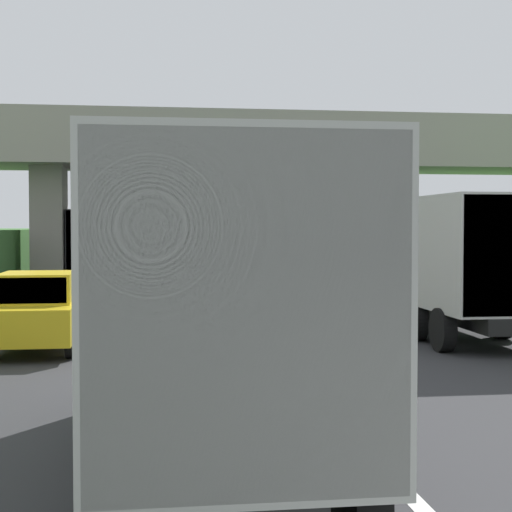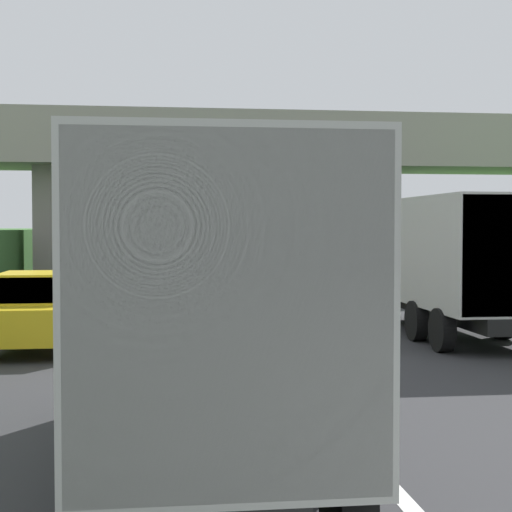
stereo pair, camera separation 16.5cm
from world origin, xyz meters
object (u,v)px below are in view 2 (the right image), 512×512
(truck_orange, at_px, (112,241))
(truck_white, at_px, (451,259))
(overhead_highway_sign, at_px, (226,203))
(truck_silver, at_px, (202,300))
(truck_black, at_px, (102,244))
(car_yellow, at_px, (38,311))

(truck_orange, bearing_deg, truck_white, -69.13)
(overhead_highway_sign, bearing_deg, truck_silver, -95.73)
(truck_black, distance_m, truck_silver, 27.67)
(truck_orange, relative_size, car_yellow, 1.78)
(truck_white, bearing_deg, truck_silver, -123.97)
(overhead_highway_sign, distance_m, truck_orange, 16.88)
(truck_white, relative_size, truck_orange, 1.00)
(truck_black, bearing_deg, overhead_highway_sign, -58.87)
(overhead_highway_sign, distance_m, car_yellow, 11.69)
(overhead_highway_sign, distance_m, truck_black, 9.65)
(truck_white, distance_m, truck_orange, 27.24)
(truck_black, xyz_separation_m, car_yellow, (-0.14, -18.32, -1.08))
(truck_orange, distance_m, truck_black, 7.92)
(truck_white, height_order, truck_black, same)
(truck_white, relative_size, car_yellow, 1.78)
(truck_orange, height_order, truck_silver, same)
(car_yellow, bearing_deg, truck_silver, -71.28)
(truck_white, relative_size, truck_silver, 1.00)
(truck_silver, relative_size, car_yellow, 1.78)
(truck_orange, height_order, truck_black, same)
(truck_orange, relative_size, truck_silver, 1.00)
(overhead_highway_sign, height_order, truck_orange, overhead_highway_sign)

